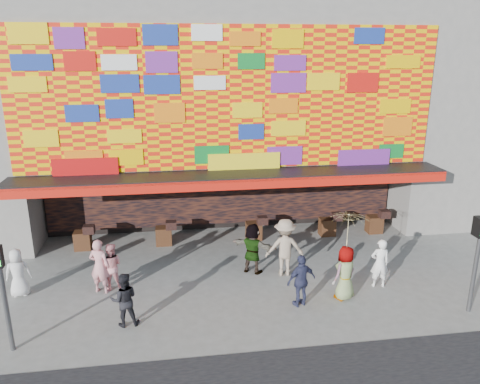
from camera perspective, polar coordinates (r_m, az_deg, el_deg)
The scene contains 14 objects.
ground at distance 14.37m, azimuth 0.90°, elevation -13.07°, with size 90.00×90.00×0.00m, color slate.
shop_building at distance 20.63m, azimuth -2.75°, elevation 11.57°, with size 15.20×9.40×10.00m.
signal_left at distance 12.73m, azimuth -27.02°, elevation -9.85°, with size 0.22×0.20×3.00m.
signal_right at distance 14.57m, azimuth 27.01°, elevation -6.49°, with size 0.22×0.20×3.00m.
ped_a at distance 15.79m, azimuth -25.44°, elevation -8.87°, with size 0.74×0.48×1.51m, color silver.
ped_b at distance 15.06m, azimuth -16.75°, elevation -8.64°, with size 0.63×0.42×1.74m, color pink.
ped_c at distance 13.27m, azimuth -13.93°, elevation -12.62°, with size 0.74×0.58×1.52m, color black.
ped_d at distance 15.53m, azimuth 5.48°, elevation -6.72°, with size 1.25×0.72×1.94m, color tan.
ped_e at distance 13.87m, azimuth 7.48°, elevation -10.66°, with size 0.93×0.39×1.59m, color #2F3252.
ped_f at distance 15.65m, azimuth 1.54°, elevation -6.88°, with size 1.60×0.51×1.72m, color gray.
ped_g at distance 14.44m, azimuth 12.69°, elevation -9.61°, with size 0.82×0.53×1.67m, color gray.
ped_h at distance 15.41m, azimuth 16.67°, elevation -8.31°, with size 0.58×0.38×1.59m, color white.
ped_i at distance 15.21m, azimuth -15.48°, elevation -8.73°, with size 0.73×0.57×1.51m, color pink.
parasol at distance 13.88m, azimuth 13.06°, elevation -4.51°, with size 1.15×1.17×1.99m.
Camera 1 is at (-2.03, -12.25, 7.24)m, focal length 35.00 mm.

